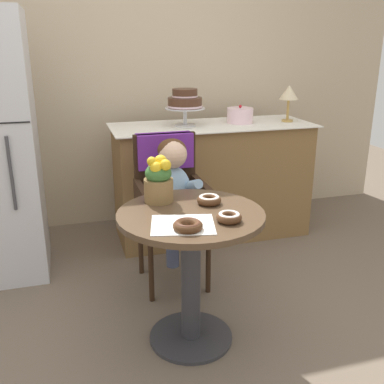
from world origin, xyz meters
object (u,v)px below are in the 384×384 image
Objects in this scene: cafe_table at (191,252)px; donut_front at (209,199)px; tiered_cake_stand at (185,102)px; table_lamp at (289,94)px; donut_mid at (229,217)px; flower_vase at (159,180)px; round_layer_cake at (240,115)px; wicker_chair at (168,185)px; donut_side at (188,225)px; seated_child at (174,187)px.

donut_front is at bearing 35.95° from cafe_table.
table_lamp is at bearing -2.26° from tiered_cake_stand.
donut_mid is at bearing -50.16° from cafe_table.
round_layer_cake is at bearing 51.34° from flower_vase.
round_layer_cake is (0.73, 0.62, 0.32)m from wicker_chair.
round_layer_cake is at bearing 60.67° from donut_side.
wicker_chair is at bearing 71.52° from flower_vase.
donut_front is 1.41m from round_layer_cake.
round_layer_cake is (0.85, 1.52, 0.22)m from donut_side.
donut_side is 0.65× the size of round_layer_cake.
donut_side is (-0.21, -0.04, -0.00)m from donut_mid.
donut_side is 0.44× the size of tiered_cake_stand.
donut_front is at bearing -131.60° from table_lamp.
seated_child is 0.90m from tiered_cake_stand.
wicker_chair reaches higher than donut_mid.
donut_mid is at bearing -113.63° from round_layer_cake.
donut_mid is at bearing -125.88° from table_lamp.
tiered_cake_stand is at bearing 80.24° from donut_front.
table_lamp reaches higher than round_layer_cake.
wicker_chair reaches higher than cafe_table.
donut_front reaches higher than donut_side.
round_layer_cake reaches higher than seated_child.
donut_mid is at bearing -87.09° from donut_front.
donut_front is 0.28m from flower_vase.
cafe_table is at bearing -120.71° from round_layer_cake.
donut_mid and donut_side have the same top height.
seated_child is at bearing -110.04° from tiered_cake_stand.
donut_mid is 1.80m from table_lamp.
round_layer_cake is (0.89, 1.12, 0.12)m from flower_vase.
flower_vase is (-0.04, 0.40, 0.09)m from donut_side.
tiered_cake_stand reaches higher than donut_front.
cafe_table is 5.82× the size of donut_front.
donut_mid is 1.51m from tiered_cake_stand.
table_lamp is at bearing 23.73° from wicker_chair.
wicker_chair is 3.35× the size of table_lamp.
cafe_table is at bearing -104.27° from tiered_cake_stand.
wicker_chair is 8.09× the size of donut_mid.
tiered_cake_stand is (0.28, 0.60, 0.44)m from wicker_chair.
cafe_table is 6.10× the size of donut_mid.
flower_vase is (-0.25, 0.36, 0.09)m from donut_mid.
tiered_cake_stand is 0.47m from round_layer_cake.
tiered_cake_stand reaches higher than seated_child.
table_lamp reaches higher than seated_child.
round_layer_cake is (0.78, 1.32, 0.45)m from cafe_table.
wicker_chair is at bearing 95.42° from donut_mid.
seated_child is 5.51× the size of donut_side.
wicker_chair is 1.01m from round_layer_cake.
flower_vase is 1.18× the size of round_layer_cake.
flower_vase is (-0.24, 0.11, 0.09)m from donut_front.
table_lamp is at bearing 47.31° from cafe_table.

